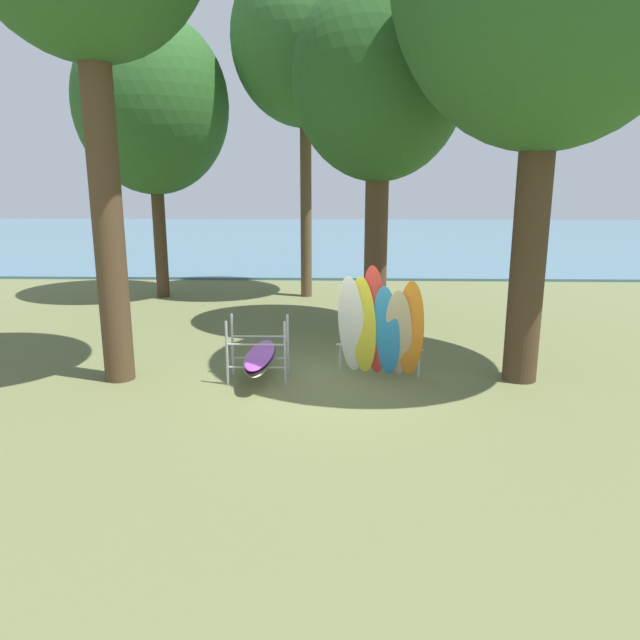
{
  "coord_description": "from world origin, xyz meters",
  "views": [
    {
      "loc": [
        0.1,
        -10.8,
        3.8
      ],
      "look_at": [
        -0.25,
        0.6,
        1.1
      ],
      "focal_mm": 33.09,
      "sensor_mm": 36.0,
      "label": 1
    }
  ],
  "objects_px": {
    "tree_mid_behind": "(152,106)",
    "tree_far_right_back": "(379,82)",
    "board_storage_rack": "(259,357)",
    "leaning_board_pile": "(380,328)",
    "tree_far_left_back": "(305,40)"
  },
  "relations": [
    {
      "from": "tree_mid_behind",
      "to": "board_storage_rack",
      "type": "height_order",
      "value": "tree_mid_behind"
    },
    {
      "from": "tree_far_right_back",
      "to": "tree_mid_behind",
      "type": "bearing_deg",
      "value": 148.07
    },
    {
      "from": "tree_far_right_back",
      "to": "board_storage_rack",
      "type": "bearing_deg",
      "value": -120.85
    },
    {
      "from": "tree_mid_behind",
      "to": "tree_far_right_back",
      "type": "relative_size",
      "value": 1.03
    },
    {
      "from": "tree_far_left_back",
      "to": "leaning_board_pile",
      "type": "relative_size",
      "value": 4.67
    },
    {
      "from": "tree_far_left_back",
      "to": "tree_far_right_back",
      "type": "height_order",
      "value": "tree_far_left_back"
    },
    {
      "from": "tree_far_right_back",
      "to": "board_storage_rack",
      "type": "xyz_separation_m",
      "value": [
        -2.48,
        -4.14,
        -5.64
      ]
    },
    {
      "from": "tree_far_left_back",
      "to": "leaning_board_pile",
      "type": "distance_m",
      "value": 11.12
    },
    {
      "from": "tree_far_left_back",
      "to": "leaning_board_pile",
      "type": "bearing_deg",
      "value": -77.39
    },
    {
      "from": "tree_mid_behind",
      "to": "board_storage_rack",
      "type": "bearing_deg",
      "value": -62.6
    },
    {
      "from": "leaning_board_pile",
      "to": "board_storage_rack",
      "type": "bearing_deg",
      "value": -175.16
    },
    {
      "from": "tree_mid_behind",
      "to": "tree_far_left_back",
      "type": "height_order",
      "value": "tree_far_left_back"
    },
    {
      "from": "tree_far_right_back",
      "to": "leaning_board_pile",
      "type": "bearing_deg",
      "value": -91.97
    },
    {
      "from": "tree_mid_behind",
      "to": "board_storage_rack",
      "type": "relative_size",
      "value": 4.16
    },
    {
      "from": "leaning_board_pile",
      "to": "board_storage_rack",
      "type": "relative_size",
      "value": 1.07
    }
  ]
}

